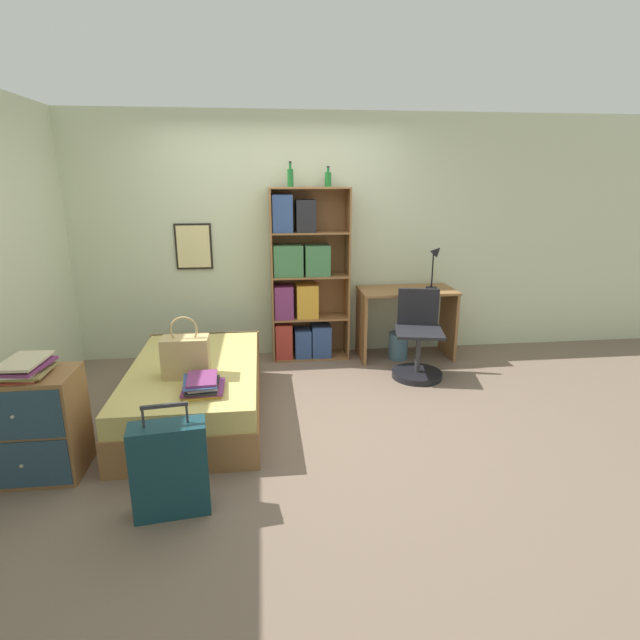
# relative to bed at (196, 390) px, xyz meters

# --- Properties ---
(ground_plane) EXTENTS (14.00, 14.00, 0.00)m
(ground_plane) POSITION_rel_bed_xyz_m (0.77, -0.02, -0.22)
(ground_plane) COLOR #756051
(wall_back) EXTENTS (10.00, 0.09, 2.60)m
(wall_back) POSITION_rel_bed_xyz_m (0.77, 1.49, 1.08)
(wall_back) COLOR beige
(wall_back) RESTS_ON ground_plane
(bed) EXTENTS (1.05, 1.81, 0.45)m
(bed) POSITION_rel_bed_xyz_m (0.00, 0.00, 0.00)
(bed) COLOR olive
(bed) RESTS_ON ground_plane
(handbag) EXTENTS (0.35, 0.19, 0.48)m
(handbag) POSITION_rel_bed_xyz_m (-0.02, -0.24, 0.39)
(handbag) COLOR tan
(handbag) RESTS_ON bed
(book_stack_on_bed) EXTENTS (0.31, 0.37, 0.11)m
(book_stack_on_bed) POSITION_rel_bed_xyz_m (0.13, -0.55, 0.28)
(book_stack_on_bed) COLOR gold
(book_stack_on_bed) RESTS_ON bed
(suitcase) EXTENTS (0.46, 0.24, 0.71)m
(suitcase) POSITION_rel_bed_xyz_m (0.01, -1.30, 0.07)
(suitcase) COLOR #143842
(suitcase) RESTS_ON ground_plane
(dresser) EXTENTS (0.61, 0.44, 0.72)m
(dresser) POSITION_rel_bed_xyz_m (-0.96, -0.78, 0.14)
(dresser) COLOR olive
(dresser) RESTS_ON ground_plane
(magazine_pile_on_dresser) EXTENTS (0.31, 0.38, 0.11)m
(magazine_pile_on_dresser) POSITION_rel_bed_xyz_m (-0.94, -0.80, 0.56)
(magazine_pile_on_dresser) COLOR #B2382D
(magazine_pile_on_dresser) RESTS_ON dresser
(bookcase) EXTENTS (0.83, 0.31, 1.84)m
(bookcase) POSITION_rel_bed_xyz_m (1.00, 1.28, 0.63)
(bookcase) COLOR olive
(bookcase) RESTS_ON ground_plane
(bottle_green) EXTENTS (0.06, 0.06, 0.25)m
(bottle_green) POSITION_rel_bed_xyz_m (0.90, 1.32, 1.72)
(bottle_green) COLOR #1E6B2D
(bottle_green) RESTS_ON bookcase
(bottle_brown) EXTENTS (0.07, 0.07, 0.21)m
(bottle_brown) POSITION_rel_bed_xyz_m (1.29, 1.33, 1.70)
(bottle_brown) COLOR #1E6B2D
(bottle_brown) RESTS_ON bookcase
(desk) EXTENTS (1.03, 0.53, 0.77)m
(desk) POSITION_rel_bed_xyz_m (2.13, 1.18, 0.30)
(desk) COLOR olive
(desk) RESTS_ON ground_plane
(desk_lamp) EXTENTS (0.17, 0.12, 0.48)m
(desk_lamp) POSITION_rel_bed_xyz_m (2.44, 1.19, 0.88)
(desk_lamp) COLOR black
(desk_lamp) RESTS_ON desk
(desk_chair) EXTENTS (0.54, 0.54, 0.87)m
(desk_chair) POSITION_rel_bed_xyz_m (2.10, 0.61, 0.05)
(desk_chair) COLOR black
(desk_chair) RESTS_ON ground_plane
(waste_bin) EXTENTS (0.21, 0.21, 0.29)m
(waste_bin) POSITION_rel_bed_xyz_m (2.05, 1.12, -0.07)
(waste_bin) COLOR slate
(waste_bin) RESTS_ON ground_plane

